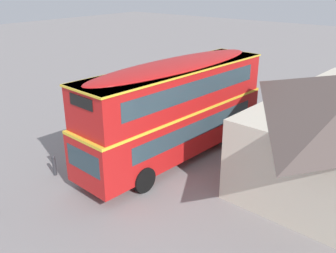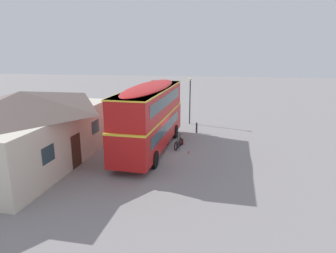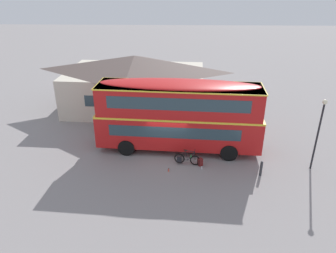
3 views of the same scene
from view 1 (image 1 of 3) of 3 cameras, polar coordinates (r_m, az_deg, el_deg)
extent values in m
plane|color=gray|center=(19.50, 0.84, -3.26)|extent=(120.00, 120.00, 0.00)
cylinder|color=black|center=(15.47, -3.73, -8.15)|extent=(1.12, 0.36, 1.10)
cylinder|color=black|center=(17.09, -9.26, -5.34)|extent=(1.12, 0.36, 1.10)
cylinder|color=black|center=(20.12, 10.12, -1.07)|extent=(1.12, 0.36, 1.10)
cylinder|color=black|center=(21.39, 4.81, 0.61)|extent=(1.12, 0.36, 1.10)
cube|color=red|center=(17.94, 1.27, -0.27)|extent=(10.88, 3.25, 2.10)
cube|color=yellow|center=(17.56, 1.30, 2.99)|extent=(10.90, 3.27, 0.12)
cube|color=red|center=(17.27, 1.33, 6.07)|extent=(10.56, 3.18, 1.90)
ellipsoid|color=red|center=(17.02, 1.36, 9.41)|extent=(10.34, 3.11, 0.36)
cube|color=#2D424C|center=(14.64, -12.85, -5.14)|extent=(0.20, 2.05, 0.90)
cube|color=black|center=(13.83, -13.17, 3.69)|extent=(0.16, 1.38, 0.44)
cube|color=#2D424C|center=(18.76, -1.14, 1.72)|extent=(8.35, 0.63, 0.76)
cube|color=#2D424C|center=(18.03, -1.57, 7.24)|extent=(8.78, 0.66, 0.80)
cube|color=#2D424C|center=(17.24, 4.80, -0.22)|extent=(8.35, 0.63, 0.76)
cube|color=#2D424C|center=(16.48, 4.51, 5.77)|extent=(8.78, 0.66, 0.80)
cube|color=yellow|center=(17.05, 1.36, 9.01)|extent=(10.67, 3.26, 0.08)
torus|color=black|center=(18.94, -5.72, -3.03)|extent=(0.68, 0.22, 0.68)
torus|color=black|center=(19.45, -3.26, -2.25)|extent=(0.68, 0.22, 0.68)
cylinder|color=#B2B2B7|center=(18.94, -5.72, -3.03)|extent=(0.07, 0.11, 0.05)
cylinder|color=#B2B2B7|center=(19.45, -3.26, -2.25)|extent=(0.07, 0.11, 0.05)
cylinder|color=black|center=(18.96, -5.07, -2.05)|extent=(0.45, 0.13, 0.69)
cylinder|color=black|center=(18.86, -4.93, -1.07)|extent=(0.56, 0.15, 0.04)
cylinder|color=black|center=(19.10, -4.37, -1.84)|extent=(0.18, 0.07, 0.68)
cylinder|color=black|center=(19.33, -3.88, -2.53)|extent=(0.52, 0.14, 0.09)
cylinder|color=black|center=(19.23, -3.74, -1.57)|extent=(0.40, 0.11, 0.63)
cylinder|color=black|center=(18.83, -5.68, -2.16)|extent=(0.10, 0.05, 0.62)
cylinder|color=black|center=(18.70, -5.65, -1.13)|extent=(0.12, 0.46, 0.03)
ellipsoid|color=black|center=(19.01, -4.18, -0.77)|extent=(0.28, 0.15, 0.06)
cube|color=black|center=(19.55, -3.58, -2.07)|extent=(0.30, 0.20, 0.32)
cylinder|color=green|center=(18.96, -5.07, -2.05)|extent=(0.07, 0.07, 0.18)
cube|color=maroon|center=(18.80, -6.43, -3.58)|extent=(0.36, 0.38, 0.49)
ellipsoid|color=maroon|center=(18.70, -6.47, -2.90)|extent=(0.34, 0.36, 0.10)
cube|color=#471111|center=(18.71, -6.52, -3.96)|extent=(0.14, 0.19, 0.17)
cylinder|color=black|center=(18.90, -6.11, -3.42)|extent=(0.05, 0.05, 0.39)
cylinder|color=black|center=(18.93, -6.58, -3.39)|extent=(0.05, 0.05, 0.39)
cylinder|color=#D84C33|center=(20.61, -4.10, -1.56)|extent=(0.07, 0.07, 0.21)
cylinder|color=black|center=(20.56, -4.11, -1.27)|extent=(0.04, 0.04, 0.03)
cylinder|color=silver|center=(19.09, -7.50, -3.70)|extent=(0.07, 0.07, 0.20)
cylinder|color=black|center=(19.04, -7.51, -3.39)|extent=(0.04, 0.04, 0.03)
cube|color=#3D2319|center=(19.59, 17.61, -0.87)|extent=(1.10, 0.10, 2.10)
cube|color=#2D424C|center=(21.86, 21.10, 3.30)|extent=(1.10, 0.10, 0.90)
cube|color=#2D424C|center=(16.85, 13.71, -1.19)|extent=(1.10, 0.10, 0.90)
cylinder|color=#333338|center=(17.47, -17.04, -5.90)|extent=(0.16, 0.16, 0.85)
sphere|color=#333338|center=(17.26, -17.21, -4.53)|extent=(0.16, 0.16, 0.16)
camera|label=2|loc=(36.75, 16.64, 19.48)|focal=31.98mm
camera|label=3|loc=(32.49, -29.56, 23.91)|focal=34.54mm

